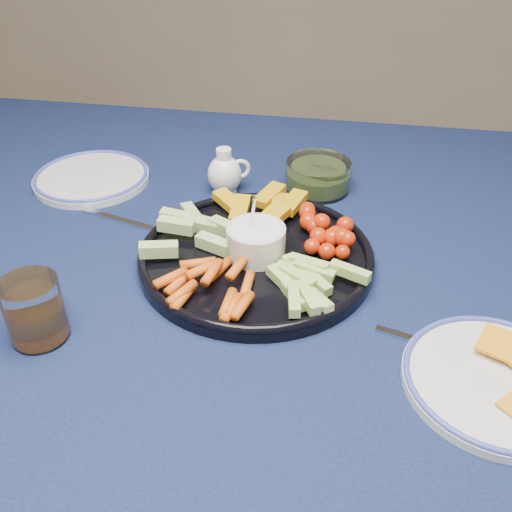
% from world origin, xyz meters
% --- Properties ---
extents(dining_table, '(1.67, 1.07, 0.75)m').
position_xyz_m(dining_table, '(0.00, 0.00, 0.66)').
color(dining_table, '#482F18').
rests_on(dining_table, ground).
extents(crudite_platter, '(0.35, 0.35, 0.11)m').
position_xyz_m(crudite_platter, '(-0.02, -0.06, 0.77)').
color(crudite_platter, black).
rests_on(crudite_platter, dining_table).
extents(creamer_pitcher, '(0.08, 0.06, 0.08)m').
position_xyz_m(creamer_pitcher, '(-0.11, 0.15, 0.78)').
color(creamer_pitcher, white).
rests_on(creamer_pitcher, dining_table).
extents(pickle_bowl, '(0.12, 0.12, 0.05)m').
position_xyz_m(pickle_bowl, '(0.06, 0.19, 0.77)').
color(pickle_bowl, silver).
rests_on(pickle_bowl, dining_table).
extents(cheese_plate, '(0.22, 0.22, 0.03)m').
position_xyz_m(cheese_plate, '(0.30, -0.25, 0.76)').
color(cheese_plate, silver).
rests_on(cheese_plate, dining_table).
extents(juice_tumbler, '(0.07, 0.07, 0.09)m').
position_xyz_m(juice_tumbler, '(-0.26, -0.26, 0.78)').
color(juice_tumbler, silver).
rests_on(juice_tumbler, dining_table).
extents(fork_left, '(0.18, 0.07, 0.00)m').
position_xyz_m(fork_left, '(-0.23, 0.01, 0.75)').
color(fork_left, silver).
rests_on(fork_left, dining_table).
extents(fork_right, '(0.17, 0.06, 0.00)m').
position_xyz_m(fork_right, '(0.26, -0.20, 0.75)').
color(fork_right, silver).
rests_on(fork_right, dining_table).
extents(side_plate_extra, '(0.21, 0.21, 0.02)m').
position_xyz_m(side_plate_extra, '(-0.36, 0.15, 0.76)').
color(side_plate_extra, silver).
rests_on(side_plate_extra, dining_table).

